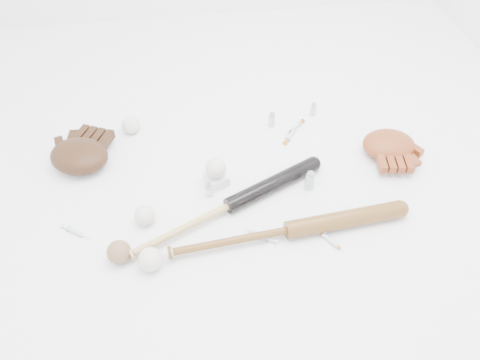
{
  "coord_description": "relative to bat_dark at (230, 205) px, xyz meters",
  "views": [
    {
      "loc": [
        -0.13,
        -1.21,
        1.37
      ],
      "look_at": [
        0.05,
        0.03,
        0.06
      ],
      "focal_mm": 35.0,
      "sensor_mm": 36.0,
      "label": 1
    }
  ],
  "objects": [
    {
      "name": "syringe_0",
      "position": [
        -0.57,
        -0.02,
        -0.02
      ],
      "size": [
        0.13,
        0.1,
        0.02
      ],
      "primitive_type": null,
      "rotation": [
        0.0,
        0.0,
        -0.63
      ],
      "color": "#ADBCC6",
      "rests_on": "ground"
    },
    {
      "name": "baseball_upper",
      "position": [
        -0.37,
        0.52,
        0.01
      ],
      "size": [
        0.08,
        0.08,
        0.08
      ],
      "primitive_type": "sphere",
      "color": "silver",
      "rests_on": "ground"
    },
    {
      "name": "vial_3",
      "position": [
        0.33,
        0.07,
        0.01
      ],
      "size": [
        0.04,
        0.04,
        0.08
      ],
      "primitive_type": "cylinder",
      "color": "#AEB8BF",
      "rests_on": "ground"
    },
    {
      "name": "bat_dark",
      "position": [
        0.0,
        0.0,
        0.0
      ],
      "size": [
        0.81,
        0.42,
        0.06
      ],
      "primitive_type": null,
      "rotation": [
        0.0,
        0.0,
        0.44
      ],
      "color": "black",
      "rests_on": "ground"
    },
    {
      "name": "baseball_aged",
      "position": [
        -0.4,
        -0.16,
        0.01
      ],
      "size": [
        0.08,
        0.08,
        0.08
      ],
      "primitive_type": "sphere",
      "color": "brown",
      "rests_on": "ground"
    },
    {
      "name": "syringe_1",
      "position": [
        0.1,
        -0.14,
        -0.02
      ],
      "size": [
        0.14,
        0.12,
        0.02
      ],
      "primitive_type": null,
      "rotation": [
        0.0,
        0.0,
        2.51
      ],
      "color": "#ADBCC6",
      "rests_on": "ground"
    },
    {
      "name": "baseball_left",
      "position": [
        -0.31,
        -0.01,
        0.01
      ],
      "size": [
        0.08,
        0.08,
        0.08
      ],
      "primitive_type": "sphere",
      "color": "silver",
      "rests_on": "ground"
    },
    {
      "name": "syringe_2",
      "position": [
        0.32,
        0.39,
        -0.02
      ],
      "size": [
        0.11,
        0.14,
        0.02
      ],
      "primitive_type": null,
      "rotation": [
        0.0,
        0.0,
        0.93
      ],
      "color": "#ADBCC6",
      "rests_on": "ground"
    },
    {
      "name": "glove_tan",
      "position": [
        0.71,
        0.22,
        0.02
      ],
      "size": [
        0.3,
        0.3,
        0.1
      ],
      "primitive_type": null,
      "rotation": [
        0.0,
        0.0,
        3.0
      ],
      "color": "brown",
      "rests_on": "ground"
    },
    {
      "name": "baseball_mid",
      "position": [
        -0.3,
        -0.21,
        0.01
      ],
      "size": [
        0.08,
        0.08,
        0.08
      ],
      "primitive_type": "sphere",
      "color": "silver",
      "rests_on": "ground"
    },
    {
      "name": "baseball_on_pedestal",
      "position": [
        -0.03,
        0.15,
        0.06
      ],
      "size": [
        0.08,
        0.08,
        0.08
      ],
      "primitive_type": "sphere",
      "color": "silver",
      "rests_on": "pedestal"
    },
    {
      "name": "vial_0",
      "position": [
        0.46,
        0.52,
        0.0
      ],
      "size": [
        0.03,
        0.03,
        0.07
      ],
      "primitive_type": "cylinder",
      "color": "#AEB8BF",
      "rests_on": "ground"
    },
    {
      "name": "vial_1",
      "position": [
        0.25,
        0.47,
        0.01
      ],
      "size": [
        0.03,
        0.03,
        0.07
      ],
      "primitive_type": "cylinder",
      "color": "#AEB8BF",
      "rests_on": "ground"
    },
    {
      "name": "pedestal",
      "position": [
        -0.03,
        0.15,
        -0.01
      ],
      "size": [
        0.11,
        0.11,
        0.05
      ],
      "primitive_type": "cube",
      "rotation": [
        0.0,
        0.0,
        0.38
      ],
      "color": "white",
      "rests_on": "ground"
    },
    {
      "name": "bat_wood",
      "position": [
        0.2,
        -0.15,
        0.0
      ],
      "size": [
        0.92,
        0.15,
        0.07
      ],
      "primitive_type": null,
      "rotation": [
        0.0,
        0.0,
        0.09
      ],
      "color": "brown",
      "rests_on": "ground"
    },
    {
      "name": "vial_2",
      "position": [
        -0.07,
        0.09,
        0.0
      ],
      "size": [
        0.03,
        0.03,
        0.07
      ],
      "primitive_type": "cylinder",
      "color": "#AEB8BF",
      "rests_on": "ground"
    },
    {
      "name": "glove_dark",
      "position": [
        -0.58,
        0.34,
        0.02
      ],
      "size": [
        0.38,
        0.38,
        0.1
      ],
      "primitive_type": null,
      "rotation": [
        0.0,
        0.0,
        -0.44
      ],
      "color": "#311B0D",
      "rests_on": "ground"
    },
    {
      "name": "syringe_4",
      "position": [
        0.35,
        0.44,
        -0.02
      ],
      "size": [
        0.13,
        0.11,
        0.02
      ],
      "primitive_type": null,
      "rotation": [
        0.0,
        0.0,
        3.86
      ],
      "color": "#ADBCC6",
      "rests_on": "ground"
    },
    {
      "name": "syringe_3",
      "position": [
        0.34,
        -0.2,
        -0.02
      ],
      "size": [
        0.1,
        0.14,
        0.02
      ],
      "primitive_type": null,
      "rotation": [
        0.0,
        0.0,
        -0.99
      ],
      "color": "#ADBCC6",
      "rests_on": "ground"
    },
    {
      "name": "trading_card",
      "position": [
        -0.53,
        0.5,
        -0.03
      ],
      "size": [
        0.07,
        0.09,
        0.0
      ],
      "primitive_type": "cube",
      "rotation": [
        0.0,
        0.0,
        -0.06
      ],
      "color": "gold",
      "rests_on": "ground"
    }
  ]
}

